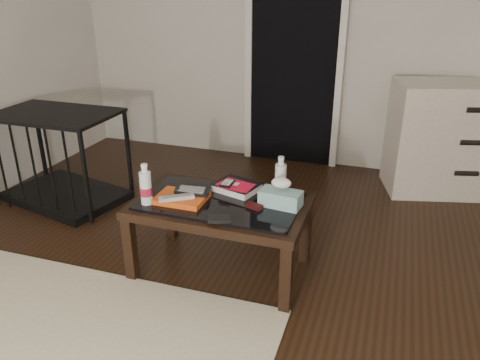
% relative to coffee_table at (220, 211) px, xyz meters
% --- Properties ---
extents(ground, '(5.00, 5.00, 0.00)m').
position_rel_coffee_table_xyz_m(ground, '(0.37, -0.50, -0.40)').
color(ground, black).
rests_on(ground, ground).
extents(doorway, '(0.90, 0.08, 2.07)m').
position_rel_coffee_table_xyz_m(doorway, '(-0.03, 1.97, 0.63)').
color(doorway, black).
rests_on(doorway, ground).
extents(coffee_table, '(1.00, 0.60, 0.46)m').
position_rel_coffee_table_xyz_m(coffee_table, '(0.00, 0.00, 0.00)').
color(coffee_table, black).
rests_on(coffee_table, ground).
extents(dresser, '(1.29, 0.79, 0.90)m').
position_rel_coffee_table_xyz_m(dresser, '(1.47, 1.73, 0.05)').
color(dresser, silver).
rests_on(dresser, ground).
extents(pet_crate, '(1.01, 0.79, 0.71)m').
position_rel_coffee_table_xyz_m(pet_crate, '(-1.53, 0.53, -0.17)').
color(pet_crate, black).
rests_on(pet_crate, ground).
extents(magazines, '(0.28, 0.21, 0.03)m').
position_rel_coffee_table_xyz_m(magazines, '(-0.21, -0.07, 0.08)').
color(magazines, '#D04D13').
rests_on(magazines, coffee_table).
extents(remote_silver, '(0.19, 0.15, 0.02)m').
position_rel_coffee_table_xyz_m(remote_silver, '(-0.22, -0.12, 0.11)').
color(remote_silver, '#ABABB0').
rests_on(remote_silver, magazines).
extents(remote_black_front, '(0.20, 0.06, 0.02)m').
position_rel_coffee_table_xyz_m(remote_black_front, '(-0.17, -0.03, 0.11)').
color(remote_black_front, black).
rests_on(remote_black_front, magazines).
extents(remote_black_back, '(0.20, 0.07, 0.02)m').
position_rel_coffee_table_xyz_m(remote_black_back, '(-0.18, 0.02, 0.11)').
color(remote_black_back, black).
rests_on(remote_black_back, magazines).
extents(textbook, '(0.30, 0.26, 0.05)m').
position_rel_coffee_table_xyz_m(textbook, '(0.05, 0.16, 0.09)').
color(textbook, black).
rests_on(textbook, coffee_table).
extents(dvd_mailers, '(0.22, 0.18, 0.01)m').
position_rel_coffee_table_xyz_m(dvd_mailers, '(0.04, 0.14, 0.11)').
color(dvd_mailers, red).
rests_on(dvd_mailers, textbook).
extents(ipod, '(0.07, 0.11, 0.02)m').
position_rel_coffee_table_xyz_m(ipod, '(0.00, 0.12, 0.12)').
color(ipod, black).
rests_on(ipod, dvd_mailers).
extents(flip_phone, '(0.10, 0.07, 0.02)m').
position_rel_coffee_table_xyz_m(flip_phone, '(0.21, -0.03, 0.08)').
color(flip_phone, black).
rests_on(flip_phone, coffee_table).
extents(wallet, '(0.14, 0.11, 0.02)m').
position_rel_coffee_table_xyz_m(wallet, '(0.08, -0.23, 0.07)').
color(wallet, black).
rests_on(wallet, coffee_table).
extents(water_bottle_left, '(0.08, 0.08, 0.24)m').
position_rel_coffee_table_xyz_m(water_bottle_left, '(-0.38, -0.16, 0.18)').
color(water_bottle_left, silver).
rests_on(water_bottle_left, coffee_table).
extents(water_bottle_right, '(0.08, 0.08, 0.24)m').
position_rel_coffee_table_xyz_m(water_bottle_right, '(0.30, 0.19, 0.18)').
color(water_bottle_right, silver).
rests_on(water_bottle_right, coffee_table).
extents(tissue_box, '(0.24, 0.14, 0.09)m').
position_rel_coffee_table_xyz_m(tissue_box, '(0.34, 0.05, 0.11)').
color(tissue_box, '#22717D').
rests_on(tissue_box, coffee_table).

